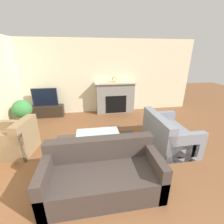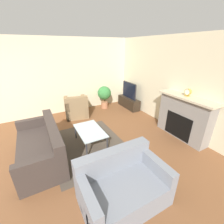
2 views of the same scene
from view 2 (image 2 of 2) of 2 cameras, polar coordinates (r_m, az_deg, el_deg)
wall_back at (r=5.03m, az=20.59°, el=10.39°), size 7.96×0.06×2.70m
wall_left at (r=5.98m, az=-15.52°, el=12.96°), size 0.06×7.73×2.70m
area_rug at (r=4.10m, az=-9.12°, el=-12.22°), size 2.20×1.81×0.00m
fireplace at (r=4.56m, az=25.70°, el=-1.53°), size 1.56×0.43×1.19m
tv_stand at (r=6.35m, az=6.38°, el=3.59°), size 1.16×0.35×0.42m
tv at (r=6.19m, az=6.58°, el=8.20°), size 0.86×0.06×0.64m
couch_sectional at (r=3.82m, az=-25.16°, el=-12.17°), size 1.87×0.86×0.82m
couch_loveseat at (r=2.74m, az=3.88°, el=-26.38°), size 0.88×1.37×0.82m
armchair_by_window at (r=5.65m, az=-13.46°, el=1.38°), size 1.02×0.93×0.82m
coffee_table at (r=3.90m, az=-8.41°, el=-7.36°), size 1.00×0.61×0.43m
potted_plant at (r=6.15m, az=-2.93°, el=6.71°), size 0.54×0.54×0.92m
mantel_clock at (r=4.36m, az=26.91°, el=6.70°), size 0.17×0.07×0.20m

